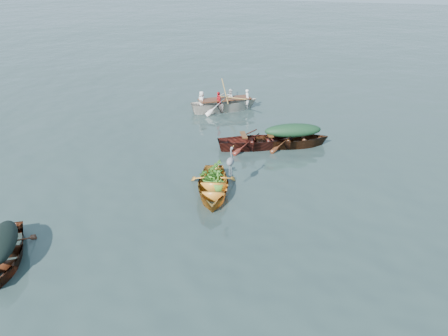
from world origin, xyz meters
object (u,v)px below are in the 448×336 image
object	(u,v)px
dark_covered_boat	(7,261)
open_wooden_boat	(256,148)
heron	(230,166)
green_tarp_boat	(292,147)
yellow_dinghy	(213,194)
rowed_boat	(225,111)

from	to	relation	value
dark_covered_boat	open_wooden_boat	bearing A→B (deg)	31.56
dark_covered_boat	heron	bearing A→B (deg)	16.58
green_tarp_boat	heron	distance (m)	4.59
open_wooden_boat	heron	world-z (taller)	heron
yellow_dinghy	rowed_boat	world-z (taller)	rowed_boat
yellow_dinghy	green_tarp_boat	bearing A→B (deg)	51.55
open_wooden_boat	rowed_boat	distance (m)	4.78
green_tarp_boat	heron	size ratio (longest dim) A/B	4.40
rowed_boat	heron	xyz separation A→B (m)	(2.58, -7.79, 0.93)
dark_covered_boat	green_tarp_boat	world-z (taller)	green_tarp_boat
rowed_boat	heron	distance (m)	8.26
yellow_dinghy	heron	world-z (taller)	heron
yellow_dinghy	dark_covered_boat	distance (m)	6.03
green_tarp_boat	heron	bearing A→B (deg)	139.97
green_tarp_boat	open_wooden_boat	xyz separation A→B (m)	(-1.31, -0.58, 0.00)
open_wooden_boat	heron	distance (m)	3.85
yellow_dinghy	open_wooden_boat	size ratio (longest dim) A/B	0.83
open_wooden_boat	rowed_boat	world-z (taller)	rowed_boat
yellow_dinghy	open_wooden_boat	bearing A→B (deg)	66.21
yellow_dinghy	green_tarp_boat	distance (m)	4.86
open_wooden_boat	rowed_boat	xyz separation A→B (m)	(-2.53, 4.05, 0.00)
green_tarp_boat	heron	xyz separation A→B (m)	(-1.26, -4.32, 0.93)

